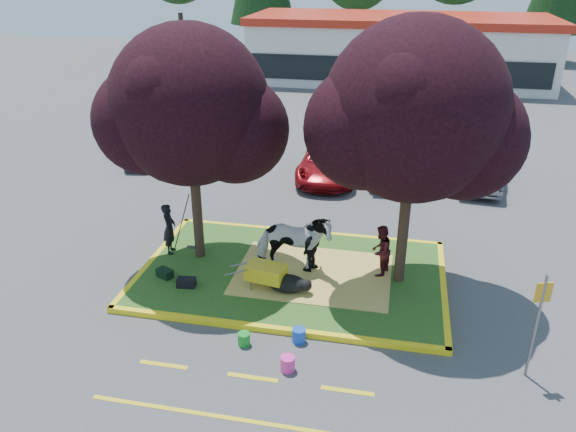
% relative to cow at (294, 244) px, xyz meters
% --- Properties ---
extents(ground, '(90.00, 90.00, 0.00)m').
position_rel_cow_xyz_m(ground, '(-0.04, -0.02, -1.01)').
color(ground, '#424244').
rests_on(ground, ground).
extents(median_island, '(8.00, 5.00, 0.15)m').
position_rel_cow_xyz_m(median_island, '(-0.04, -0.02, -0.94)').
color(median_island, '#225119').
rests_on(median_island, ground).
extents(curb_near, '(8.30, 0.16, 0.15)m').
position_rel_cow_xyz_m(curb_near, '(-0.04, -2.60, -0.94)').
color(curb_near, yellow).
rests_on(curb_near, ground).
extents(curb_far, '(8.30, 0.16, 0.15)m').
position_rel_cow_xyz_m(curb_far, '(-0.04, 2.56, -0.94)').
color(curb_far, yellow).
rests_on(curb_far, ground).
extents(curb_left, '(0.16, 5.30, 0.15)m').
position_rel_cow_xyz_m(curb_left, '(-4.12, -0.02, -0.94)').
color(curb_left, yellow).
rests_on(curb_left, ground).
extents(curb_right, '(0.16, 5.30, 0.15)m').
position_rel_cow_xyz_m(curb_right, '(4.04, -0.02, -0.94)').
color(curb_right, yellow).
rests_on(curb_right, ground).
extents(straw_bedding, '(4.20, 3.00, 0.01)m').
position_rel_cow_xyz_m(straw_bedding, '(0.56, -0.02, -0.86)').
color(straw_bedding, '#E5D05E').
rests_on(straw_bedding, median_island).
extents(tree_purple_left, '(5.06, 4.20, 6.51)m').
position_rel_cow_xyz_m(tree_purple_left, '(-2.82, 0.36, 3.35)').
color(tree_purple_left, black).
rests_on(tree_purple_left, median_island).
extents(tree_purple_right, '(5.30, 4.40, 6.82)m').
position_rel_cow_xyz_m(tree_purple_right, '(2.88, 0.16, 3.55)').
color(tree_purple_right, black).
rests_on(tree_purple_right, median_island).
extents(fire_lane_stripe_a, '(1.10, 0.12, 0.01)m').
position_rel_cow_xyz_m(fire_lane_stripe_a, '(-2.04, -4.22, -1.01)').
color(fire_lane_stripe_a, yellow).
rests_on(fire_lane_stripe_a, ground).
extents(fire_lane_stripe_b, '(1.10, 0.12, 0.01)m').
position_rel_cow_xyz_m(fire_lane_stripe_b, '(-0.04, -4.22, -1.01)').
color(fire_lane_stripe_b, yellow).
rests_on(fire_lane_stripe_b, ground).
extents(fire_lane_stripe_c, '(1.10, 0.12, 0.01)m').
position_rel_cow_xyz_m(fire_lane_stripe_c, '(1.96, -4.22, -1.01)').
color(fire_lane_stripe_c, yellow).
rests_on(fire_lane_stripe_c, ground).
extents(fire_lane_long, '(6.00, 0.10, 0.01)m').
position_rel_cow_xyz_m(fire_lane_long, '(-0.04, -5.42, -1.01)').
color(fire_lane_long, yellow).
rests_on(fire_lane_long, ground).
extents(retail_building, '(20.40, 8.40, 4.40)m').
position_rel_cow_xyz_m(retail_building, '(1.96, 27.96, 1.24)').
color(retail_building, silver).
rests_on(retail_building, ground).
extents(cow, '(2.16, 1.20, 1.73)m').
position_rel_cow_xyz_m(cow, '(0.00, 0.00, 0.00)').
color(cow, white).
rests_on(cow, median_island).
extents(calf, '(1.20, 0.94, 0.46)m').
position_rel_cow_xyz_m(calf, '(0.02, -1.01, -0.64)').
color(calf, black).
rests_on(calf, median_island).
extents(handler, '(0.48, 0.62, 1.52)m').
position_rel_cow_xyz_m(handler, '(-3.74, 0.40, -0.10)').
color(handler, black).
rests_on(handler, median_island).
extents(visitor_a, '(0.74, 0.84, 1.45)m').
position_rel_cow_xyz_m(visitor_a, '(2.32, 0.34, -0.14)').
color(visitor_a, '#491418').
rests_on(visitor_a, median_island).
extents(visitor_b, '(0.55, 0.90, 1.44)m').
position_rel_cow_xyz_m(visitor_b, '(0.45, 0.18, -0.15)').
color(visitor_b, black).
rests_on(visitor_b, median_island).
extents(wheelbarrow, '(1.80, 0.77, 0.68)m').
position_rel_cow_xyz_m(wheelbarrow, '(-0.53, -0.97, -0.40)').
color(wheelbarrow, black).
rests_on(wheelbarrow, median_island).
extents(gear_bag_dark, '(0.51, 0.31, 0.24)m').
position_rel_cow_xyz_m(gear_bag_dark, '(-2.62, -1.33, -0.74)').
color(gear_bag_dark, black).
rests_on(gear_bag_dark, median_island).
extents(gear_bag_green, '(0.51, 0.43, 0.23)m').
position_rel_cow_xyz_m(gear_bag_green, '(-3.36, -0.99, -0.75)').
color(gear_bag_green, black).
rests_on(gear_bag_green, median_island).
extents(sign_post, '(0.34, 0.14, 2.45)m').
position_rel_cow_xyz_m(sign_post, '(5.60, -2.98, 0.50)').
color(sign_post, slate).
rests_on(sign_post, ground).
extents(bucket_green, '(0.37, 0.37, 0.30)m').
position_rel_cow_xyz_m(bucket_green, '(-0.52, -3.19, -0.86)').
color(bucket_green, '#169225').
rests_on(bucket_green, ground).
extents(bucket_pink, '(0.32, 0.32, 0.34)m').
position_rel_cow_xyz_m(bucket_pink, '(0.63, -3.84, -0.84)').
color(bucket_pink, '#EB349C').
rests_on(bucket_pink, ground).
extents(bucket_blue, '(0.36, 0.36, 0.34)m').
position_rel_cow_xyz_m(bucket_blue, '(0.68, -2.82, -0.84)').
color(bucket_blue, blue).
rests_on(bucket_blue, ground).
extents(car_black, '(2.98, 4.58, 1.45)m').
position_rel_cow_xyz_m(car_black, '(-8.22, 8.59, -0.29)').
color(car_black, black).
rests_on(car_black, ground).
extents(car_silver, '(3.13, 4.98, 1.55)m').
position_rel_cow_xyz_m(car_silver, '(-5.48, 8.91, -0.24)').
color(car_silver, '#A1A4A9').
rests_on(car_silver, ground).
extents(car_red, '(2.30, 4.77, 1.31)m').
position_rel_cow_xyz_m(car_red, '(-0.13, 7.88, -0.36)').
color(car_red, maroon).
rests_on(car_red, ground).
extents(car_white, '(1.84, 4.35, 1.25)m').
position_rel_cow_xyz_m(car_white, '(2.24, 8.45, -0.39)').
color(car_white, silver).
rests_on(car_white, ground).
extents(car_grey, '(1.84, 4.42, 1.42)m').
position_rel_cow_xyz_m(car_grey, '(5.73, 8.38, -0.30)').
color(car_grey, slate).
rests_on(car_grey, ground).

